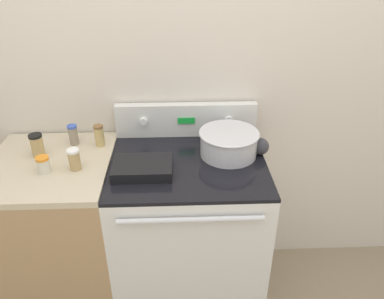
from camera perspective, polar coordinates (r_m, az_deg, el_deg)
name	(u,v)px	position (r m, az deg, el deg)	size (l,w,h in m)	color
kitchen_wall	(185,70)	(1.96, -1.00, 11.97)	(8.00, 0.05, 2.50)	beige
stove_range	(188,234)	(2.06, -0.55, -12.74)	(0.75, 0.65, 0.91)	silver
control_panel	(186,120)	(2.00, -0.89, 4.57)	(0.75, 0.07, 0.18)	silver
side_counter	(64,237)	(2.15, -18.96, -12.44)	(0.58, 0.62, 0.92)	tan
mixing_bowl	(229,142)	(1.82, 5.62, 1.17)	(0.29, 0.29, 0.12)	silver
casserole_dish	(142,167)	(1.72, -7.55, -2.65)	(0.27, 0.19, 0.05)	black
ladle	(260,146)	(1.88, 10.30, 0.56)	(0.09, 0.32, 0.09)	#333338
spice_jar_brown_cap	(99,135)	(1.94, -13.95, 2.09)	(0.05, 0.05, 0.11)	tan
spice_jar_white_cap	(74,159)	(1.77, -17.50, -1.44)	(0.05, 0.05, 0.10)	tan
spice_jar_blue_cap	(73,135)	(1.99, -17.65, 2.18)	(0.05, 0.05, 0.10)	gray
spice_jar_orange_cap	(43,165)	(1.80, -21.71, -2.14)	(0.06, 0.06, 0.08)	beige
spice_jar_black_cap	(37,145)	(1.93, -22.53, 0.60)	(0.06, 0.06, 0.11)	tan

